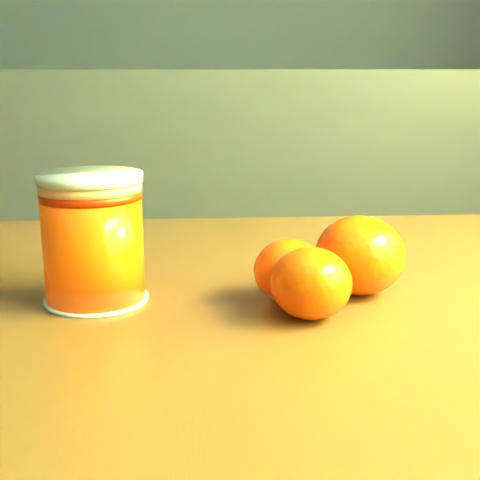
# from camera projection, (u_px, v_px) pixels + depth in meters

# --- Properties ---
(table) EXTENTS (1.04, 0.81, 0.71)m
(table) POSITION_uv_depth(u_px,v_px,m) (333.00, 398.00, 0.58)
(table) COLOR brown
(table) RESTS_ON ground
(juice_glass) EXTENTS (0.08, 0.08, 0.11)m
(juice_glass) POSITION_uv_depth(u_px,v_px,m) (93.00, 239.00, 0.55)
(juice_glass) COLOR #FF4905
(juice_glass) RESTS_ON table
(orange_front) EXTENTS (0.10, 0.10, 0.07)m
(orange_front) POSITION_uv_depth(u_px,v_px,m) (360.00, 255.00, 0.57)
(orange_front) COLOR #EE4904
(orange_front) RESTS_ON table
(orange_back) EXTENTS (0.08, 0.08, 0.05)m
(orange_back) POSITION_uv_depth(u_px,v_px,m) (290.00, 271.00, 0.55)
(orange_back) COLOR #EE4904
(orange_back) RESTS_ON table
(orange_extra) EXTENTS (0.08, 0.08, 0.06)m
(orange_extra) POSITION_uv_depth(u_px,v_px,m) (311.00, 283.00, 0.52)
(orange_extra) COLOR #EE4904
(orange_extra) RESTS_ON table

